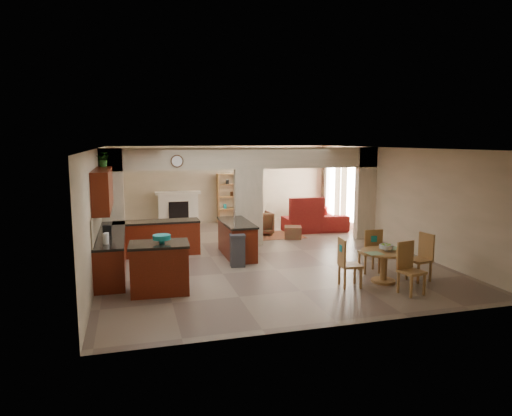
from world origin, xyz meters
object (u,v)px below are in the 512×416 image
object	(u,v)px
sofa	(323,215)
armchair	(258,223)
dining_table	(384,261)
kitchen_island	(160,268)

from	to	relation	value
sofa	armchair	xyz separation A→B (m)	(-2.61, -0.88, -0.02)
dining_table	armchair	distance (m)	5.63
kitchen_island	sofa	world-z (taller)	kitchen_island
armchair	kitchen_island	bearing A→B (deg)	52.36
dining_table	kitchen_island	bearing A→B (deg)	172.48
sofa	armchair	size ratio (longest dim) A/B	3.24
kitchen_island	sofa	bearing A→B (deg)	46.98
kitchen_island	armchair	xyz separation A→B (m)	(3.42, 4.88, -0.13)
dining_table	sofa	xyz separation A→B (m)	(1.39, 6.37, -0.08)
kitchen_island	dining_table	world-z (taller)	kitchen_island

